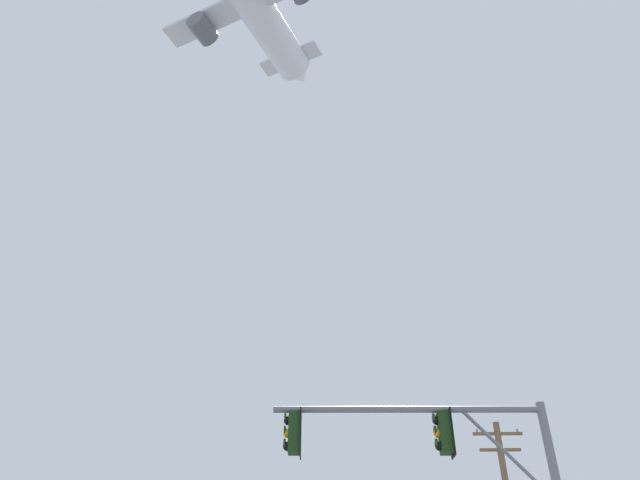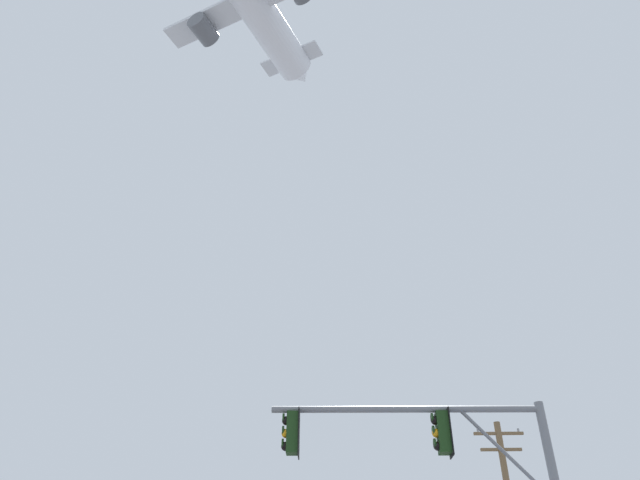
# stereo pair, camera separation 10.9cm
# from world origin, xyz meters

# --- Properties ---
(signal_pole_near) EXTENTS (6.15, 0.53, 6.18)m
(signal_pole_near) POSITION_xyz_m (2.57, 8.27, 4.66)
(signal_pole_near) COLOR slate
(signal_pole_near) RESTS_ON ground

